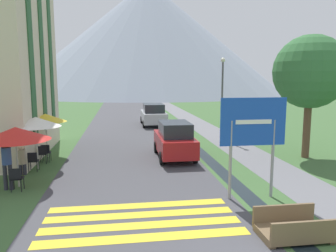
% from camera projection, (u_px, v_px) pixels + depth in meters
% --- Properties ---
extents(ground_plane, '(160.00, 160.00, 0.00)m').
position_uv_depth(ground_plane, '(159.00, 128.00, 26.14)').
color(ground_plane, '#3D6033').
extents(road, '(6.40, 60.00, 0.01)m').
position_uv_depth(road, '(126.00, 115.00, 35.57)').
color(road, '#424247').
rests_on(road, ground_plane).
extents(footpath, '(2.20, 60.00, 0.01)m').
position_uv_depth(footpath, '(181.00, 114.00, 36.44)').
color(footpath, slate).
rests_on(footpath, ground_plane).
extents(drainage_channel, '(0.60, 60.00, 0.00)m').
position_uv_depth(drainage_channel, '(159.00, 114.00, 36.10)').
color(drainage_channel, black).
rests_on(drainage_channel, ground_plane).
extents(crosswalk_marking, '(5.44, 2.54, 0.01)m').
position_uv_depth(crosswalk_marking, '(141.00, 220.00, 9.20)').
color(crosswalk_marking, yellow).
rests_on(crosswalk_marking, ground_plane).
extents(mountain_distant, '(67.78, 67.78, 28.06)m').
position_uv_depth(mountain_distant, '(148.00, 38.00, 83.85)').
color(mountain_distant, gray).
rests_on(mountain_distant, ground_plane).
extents(road_sign, '(2.20, 0.11, 3.34)m').
position_uv_depth(road_sign, '(253.00, 131.00, 10.58)').
color(road_sign, gray).
rests_on(road_sign, ground_plane).
extents(footbridge, '(1.70, 1.10, 0.65)m').
position_uv_depth(footbridge, '(293.00, 229.00, 8.18)').
color(footbridge, brown).
rests_on(footbridge, ground_plane).
extents(parked_car_near, '(1.76, 3.93, 1.82)m').
position_uv_depth(parked_car_near, '(174.00, 140.00, 16.24)').
color(parked_car_near, '#A31919').
rests_on(parked_car_near, ground_plane).
extents(parked_car_far, '(1.99, 4.51, 1.82)m').
position_uv_depth(parked_car_far, '(153.00, 114.00, 27.54)').
color(parked_car_far, '#B2B2B7').
rests_on(parked_car_far, ground_plane).
extents(cafe_chair_far_left, '(0.40, 0.40, 0.85)m').
position_uv_depth(cafe_chair_far_left, '(42.00, 153.00, 15.18)').
color(cafe_chair_far_left, black).
rests_on(cafe_chair_far_left, ground_plane).
extents(cafe_chair_middle, '(0.40, 0.40, 0.85)m').
position_uv_depth(cafe_chair_middle, '(33.00, 160.00, 13.89)').
color(cafe_chair_middle, black).
rests_on(cafe_chair_middle, ground_plane).
extents(cafe_chair_nearest, '(0.40, 0.40, 0.85)m').
position_uv_depth(cafe_chair_nearest, '(16.00, 177.00, 11.46)').
color(cafe_chair_nearest, black).
rests_on(cafe_chair_nearest, ground_plane).
extents(cafe_chair_far_right, '(0.40, 0.40, 0.85)m').
position_uv_depth(cafe_chair_far_right, '(46.00, 151.00, 15.47)').
color(cafe_chair_far_right, black).
rests_on(cafe_chair_far_right, ground_plane).
extents(cafe_umbrella_front_red, '(2.45, 2.45, 2.22)m').
position_uv_depth(cafe_umbrella_front_red, '(15.00, 134.00, 11.74)').
color(cafe_umbrella_front_red, '#B7B2A8').
rests_on(cafe_umbrella_front_red, ground_plane).
extents(cafe_umbrella_middle_white, '(2.14, 2.14, 2.30)m').
position_uv_depth(cafe_umbrella_middle_white, '(36.00, 122.00, 14.11)').
color(cafe_umbrella_middle_white, '#B7B2A8').
rests_on(cafe_umbrella_middle_white, ground_plane).
extents(cafe_umbrella_rear_yellow, '(2.04, 2.04, 2.19)m').
position_uv_depth(cafe_umbrella_rear_yellow, '(46.00, 118.00, 16.29)').
color(cafe_umbrella_rear_yellow, '#B7B2A8').
rests_on(cafe_umbrella_rear_yellow, ground_plane).
extents(person_standing_terrace, '(0.32, 0.32, 1.75)m').
position_uv_depth(person_standing_terrace, '(7.00, 162.00, 11.54)').
color(person_standing_terrace, '#282833').
rests_on(person_standing_terrace, ground_plane).
extents(person_seated_far, '(0.32, 0.32, 1.27)m').
position_uv_depth(person_seated_far, '(22.00, 158.00, 13.39)').
color(person_seated_far, '#282833').
rests_on(person_seated_far, ground_plane).
extents(streetlamp, '(0.28, 0.28, 5.20)m').
position_uv_depth(streetlamp, '(222.00, 92.00, 20.61)').
color(streetlamp, '#515156').
rests_on(streetlamp, ground_plane).
extents(tree_by_path, '(3.57, 3.57, 6.04)m').
position_uv_depth(tree_by_path, '(310.00, 72.00, 15.87)').
color(tree_by_path, brown).
rests_on(tree_by_path, ground_plane).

